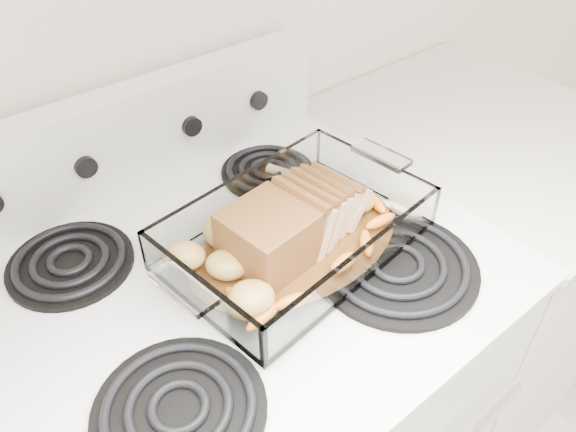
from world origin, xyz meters
TOP-DOWN VIEW (x-y plane):
  - electric_range at (0.00, 1.66)m, footprint 0.78×0.70m
  - counter_right at (0.67, 1.66)m, footprint 0.58×0.68m
  - baking_dish at (0.10, 1.62)m, footprint 0.39×0.26m
  - pork_roast at (0.08, 1.62)m, footprint 0.24×0.11m
  - roast_vegetables at (0.10, 1.66)m, footprint 0.35×0.19m
  - wooden_spoon at (0.28, 1.63)m, footprint 0.16×0.29m

SIDE VIEW (x-z plane):
  - counter_right at x=0.67m, z-range 0.00..0.93m
  - electric_range at x=0.00m, z-range -0.08..1.04m
  - wooden_spoon at x=0.28m, z-range 0.93..0.96m
  - baking_dish at x=0.10m, z-range 0.93..1.00m
  - roast_vegetables at x=0.10m, z-range 0.95..0.99m
  - pork_roast at x=0.08m, z-range 0.95..1.04m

